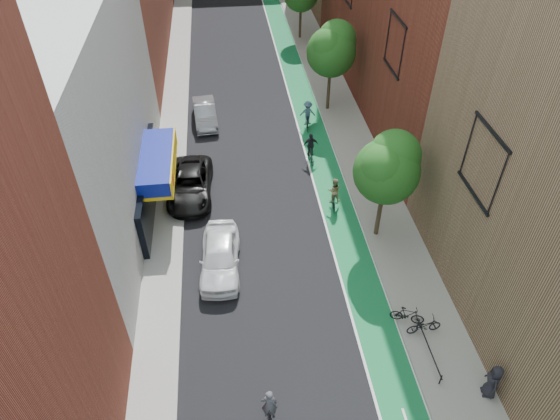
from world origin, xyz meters
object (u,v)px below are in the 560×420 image
object	(u,v)px
parked_car_black	(190,184)
cyclist_lead	(269,412)
cyclist_lane_near	(334,195)
cyclist_lane_mid	(311,151)
cyclist_lane_far	(308,117)
parked_car_white	(220,256)
pedestrian	(493,381)
parked_car_silver	(205,113)

from	to	relation	value
parked_car_black	cyclist_lead	bearing A→B (deg)	-75.02
parked_car_black	cyclist_lane_near	xyz separation A→B (m)	(8.35, -2.13, 0.04)
cyclist_lead	cyclist_lane_mid	bearing A→B (deg)	-99.98
parked_car_black	cyclist_lane_mid	size ratio (longest dim) A/B	2.70
cyclist_lane_near	cyclist_lane_far	xyz separation A→B (m)	(-0.08, 8.92, 0.09)
cyclist_lane_near	cyclist_lane_far	size ratio (longest dim) A/B	0.94
parked_car_white	parked_car_black	xyz separation A→B (m)	(-1.60, 6.28, -0.07)
cyclist_lead	cyclist_lane_far	bearing A→B (deg)	-98.43
cyclist_lead	cyclist_lane_near	distance (m)	13.61
parked_car_white	pedestrian	size ratio (longest dim) A/B	2.73
parked_car_white	cyclist_lane_mid	world-z (taller)	cyclist_lane_mid
cyclist_lane_far	pedestrian	xyz separation A→B (m)	(3.93, -21.51, 0.15)
parked_car_black	cyclist_lane_near	size ratio (longest dim) A/B	2.83
parked_car_white	cyclist_lead	distance (m)	8.61
parked_car_white	parked_car_black	distance (m)	6.49
cyclist_lead	cyclist_lane_near	size ratio (longest dim) A/B	1.07
parked_car_silver	cyclist_lane_near	bearing A→B (deg)	-59.30
cyclist_lane_far	pedestrian	distance (m)	21.86
cyclist_lead	cyclist_lane_mid	world-z (taller)	cyclist_lead
cyclist_lead	cyclist_lane_near	bearing A→B (deg)	-107.35
cyclist_lead	pedestrian	bearing A→B (deg)	-175.12
cyclist_lane_far	cyclist_lane_mid	bearing A→B (deg)	91.26
parked_car_white	cyclist_lane_far	xyz separation A→B (m)	(6.67, 13.07, 0.06)
parked_car_silver	cyclist_lead	xyz separation A→B (m)	(2.30, -23.16, -0.03)
parked_car_white	parked_car_black	bearing A→B (deg)	107.82
parked_car_black	cyclist_lead	world-z (taller)	cyclist_lead
parked_car_black	pedestrian	bearing A→B (deg)	-47.75
cyclist_lane_near	parked_car_silver	bearing A→B (deg)	-47.79
cyclist_lead	cyclist_lane_far	size ratio (longest dim) A/B	1.00
parked_car_silver	cyclist_lane_far	distance (m)	7.50
parked_car_silver	cyclist_lane_far	bearing A→B (deg)	-16.91
cyclist_lane_near	pedestrian	xyz separation A→B (m)	(3.85, -12.59, 0.25)
cyclist_lane_far	pedestrian	size ratio (longest dim) A/B	1.15
cyclist_lane_mid	cyclist_lane_far	size ratio (longest dim) A/B	0.98
parked_car_white	pedestrian	distance (m)	13.55
parked_car_black	cyclist_lane_mid	bearing A→B (deg)	21.41
pedestrian	parked_car_black	bearing A→B (deg)	-129.29
parked_car_black	cyclist_lane_far	size ratio (longest dim) A/B	2.66
parked_car_black	parked_car_silver	bearing A→B (deg)	86.21
parked_car_black	pedestrian	world-z (taller)	pedestrian
parked_car_black	cyclist_lane_mid	distance (m)	8.24
parked_car_silver	cyclist_lane_mid	size ratio (longest dim) A/B	2.20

